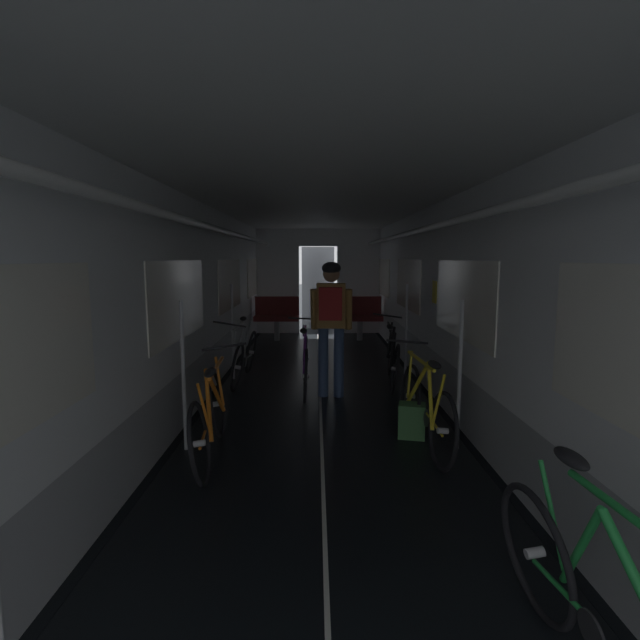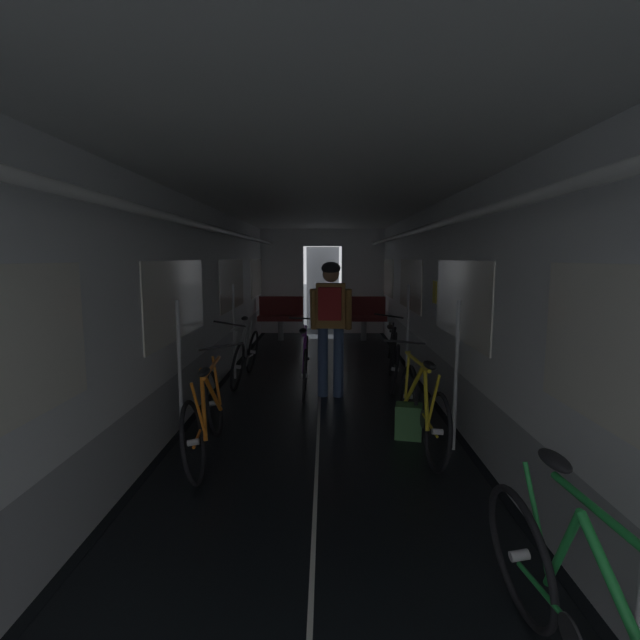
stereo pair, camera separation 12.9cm
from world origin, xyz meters
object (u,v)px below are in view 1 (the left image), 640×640
(bench_seat_far_right, at_px, (360,314))
(backpack_on_floor, at_px, (412,421))
(bicycle_orange, at_px, (210,416))
(bicycle_black, at_px, (393,357))
(bicycle_green, at_px, (605,621))
(bicycle_purple_in_aisle, at_px, (305,363))
(bicycle_yellow, at_px, (425,407))
(bench_seat_far_left, at_px, (277,314))
(person_cyclist_aisle, at_px, (331,314))
(bicycle_silver, at_px, (244,356))

(bench_seat_far_right, distance_m, backpack_on_floor, 5.70)
(bench_seat_far_right, bearing_deg, bicycle_orange, -107.14)
(bicycle_black, xyz_separation_m, bicycle_green, (0.03, -4.91, -0.00))
(bench_seat_far_right, distance_m, bicycle_purple_in_aisle, 4.18)
(bicycle_yellow, xyz_separation_m, bicycle_green, (0.09, -2.66, -0.00))
(bench_seat_far_left, relative_size, bicycle_black, 0.58)
(bench_seat_far_right, relative_size, person_cyclist_aisle, 0.57)
(bicycle_orange, distance_m, bicycle_green, 3.18)
(bicycle_yellow, relative_size, person_cyclist_aisle, 0.98)
(bicycle_silver, relative_size, bicycle_yellow, 1.00)
(bench_seat_far_left, distance_m, bicycle_yellow, 6.20)
(bicycle_purple_in_aisle, bearing_deg, bicycle_black, 16.68)
(bicycle_black, bearing_deg, bicycle_purple_in_aisle, -163.32)
(bicycle_orange, relative_size, person_cyclist_aisle, 0.98)
(person_cyclist_aisle, bearing_deg, bench_seat_far_right, 79.96)
(bicycle_yellow, relative_size, bicycle_purple_in_aisle, 1.00)
(bicycle_black, height_order, person_cyclist_aisle, person_cyclist_aisle)
(bench_seat_far_right, xyz_separation_m, bicycle_orange, (-1.90, -6.15, -0.19))
(bench_seat_far_left, distance_m, bench_seat_far_right, 1.80)
(bench_seat_far_right, distance_m, bicycle_yellow, 5.91)
(bench_seat_far_right, height_order, person_cyclist_aisle, person_cyclist_aisle)
(bench_seat_far_left, distance_m, bicycle_black, 4.14)
(bicycle_silver, distance_m, bicycle_green, 5.49)
(bicycle_green, xyz_separation_m, person_cyclist_aisle, (-0.93, 4.27, 0.69))
(bicycle_orange, bearing_deg, backpack_on_floor, 13.76)
(bicycle_orange, relative_size, backpack_on_floor, 4.99)
(bicycle_silver, height_order, bicycle_green, bicycle_silver)
(bench_seat_far_left, height_order, bicycle_purple_in_aisle, bench_seat_far_left)
(bicycle_black, distance_m, person_cyclist_aisle, 1.30)
(bicycle_black, height_order, bicycle_purple_in_aisle, bicycle_black)
(bench_seat_far_left, relative_size, bench_seat_far_right, 1.00)
(person_cyclist_aisle, bearing_deg, bicycle_yellow, -62.64)
(bench_seat_far_right, xyz_separation_m, person_cyclist_aisle, (-0.76, -4.29, 0.50))
(bicycle_yellow, bearing_deg, bicycle_green, -88.00)
(bicycle_black, distance_m, bicycle_purple_in_aisle, 1.28)
(bicycle_silver, bearing_deg, bicycle_black, -3.81)
(bicycle_black, bearing_deg, bicycle_orange, -129.19)
(bicycle_silver, bearing_deg, bench_seat_far_right, 60.51)
(backpack_on_floor, bearing_deg, bicycle_silver, 132.50)
(bicycle_green, bearing_deg, person_cyclist_aisle, 102.26)
(bicycle_purple_in_aisle, bearing_deg, bench_seat_far_right, 74.80)
(person_cyclist_aisle, height_order, bicycle_purple_in_aisle, person_cyclist_aisle)
(bicycle_black, height_order, backpack_on_floor, bicycle_black)
(bicycle_silver, relative_size, backpack_on_floor, 4.98)
(bench_seat_far_right, relative_size, bicycle_green, 0.58)
(bench_seat_far_left, relative_size, person_cyclist_aisle, 0.57)
(bicycle_yellow, distance_m, bicycle_black, 2.25)
(bicycle_yellow, bearing_deg, bicycle_silver, 130.82)
(bench_seat_far_right, distance_m, bicycle_green, 8.57)
(bicycle_yellow, xyz_separation_m, bicycle_orange, (-1.97, -0.25, -0.00))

